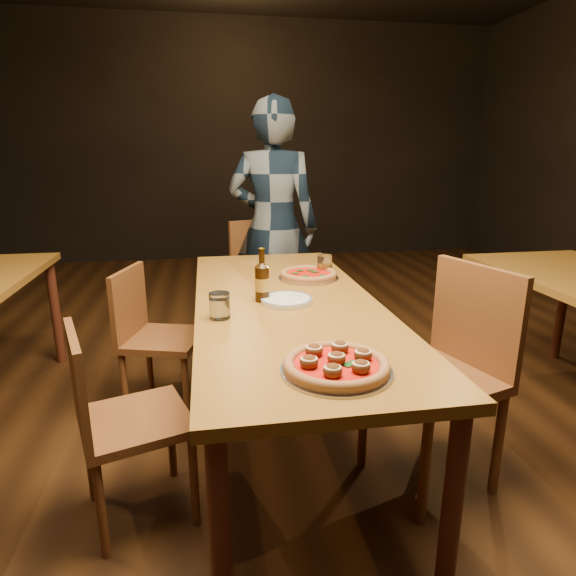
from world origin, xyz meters
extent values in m
plane|color=black|center=(0.00, 0.00, 0.00)|extent=(9.00, 9.00, 0.00)
plane|color=black|center=(0.00, 4.50, 1.50)|extent=(7.00, 0.00, 7.00)
cube|color=brown|center=(0.00, 0.00, 0.73)|extent=(0.80, 2.00, 0.04)
cylinder|color=#522317|center=(-0.34, -0.94, 0.35)|extent=(0.06, 0.06, 0.71)
cylinder|color=#522317|center=(-0.34, 0.94, 0.35)|extent=(0.06, 0.06, 0.71)
cylinder|color=#522317|center=(0.34, -0.94, 0.35)|extent=(0.06, 0.06, 0.71)
cylinder|color=#522317|center=(0.34, 0.94, 0.35)|extent=(0.06, 0.06, 0.71)
cylinder|color=#522317|center=(-1.36, 1.24, 0.35)|extent=(0.06, 0.06, 0.71)
cylinder|color=#522317|center=(1.36, 0.74, 0.35)|extent=(0.06, 0.06, 0.71)
cylinder|color=#522317|center=(2.04, 0.74, 0.35)|extent=(0.06, 0.06, 0.71)
cylinder|color=#B7B7BF|center=(0.03, -0.75, 0.75)|extent=(0.34, 0.34, 0.01)
cylinder|color=#A66B45|center=(0.03, -0.75, 0.76)|extent=(0.32, 0.32, 0.02)
torus|color=#A66B45|center=(0.03, -0.75, 0.77)|extent=(0.32, 0.32, 0.03)
cylinder|color=red|center=(0.03, -0.75, 0.78)|extent=(0.25, 0.25, 0.00)
cylinder|color=#B7B7BF|center=(0.18, 0.36, 0.75)|extent=(0.32, 0.32, 0.01)
cylinder|color=#A66B45|center=(0.18, 0.36, 0.77)|extent=(0.29, 0.29, 0.02)
torus|color=#A66B45|center=(0.18, 0.36, 0.78)|extent=(0.30, 0.30, 0.03)
cylinder|color=red|center=(0.18, 0.36, 0.78)|extent=(0.23, 0.23, 0.00)
cylinder|color=white|center=(-0.01, -0.04, 0.76)|extent=(0.23, 0.23, 0.02)
cylinder|color=black|center=(-0.11, 0.00, 0.83)|extent=(0.06, 0.06, 0.16)
cylinder|color=black|center=(-0.11, 0.00, 0.94)|extent=(0.03, 0.03, 0.08)
cylinder|color=gold|center=(-0.11, 0.00, 0.83)|extent=(0.07, 0.07, 0.06)
cylinder|color=white|center=(-0.30, -0.19, 0.80)|extent=(0.08, 0.08, 0.10)
cylinder|color=#A26F12|center=(0.29, 0.45, 0.80)|extent=(0.08, 0.08, 0.10)
imported|color=black|center=(0.13, 1.32, 0.87)|extent=(0.74, 0.59, 1.75)
camera|label=1|loc=(-0.34, -2.03, 1.39)|focal=30.00mm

